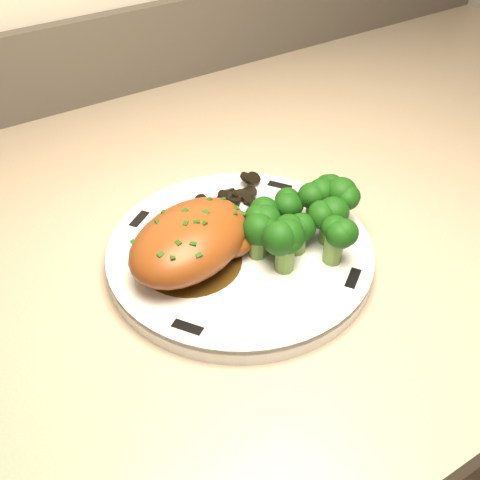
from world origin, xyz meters
TOP-DOWN VIEW (x-y plane):
  - plate at (0.52, 1.58)m, footprint 0.28×0.28m
  - rim_accent_0 at (0.62, 1.65)m, footprint 0.02×0.03m
  - rim_accent_1 at (0.46, 1.67)m, footprint 0.03×0.02m
  - rim_accent_2 at (0.43, 1.51)m, footprint 0.02×0.03m
  - rim_accent_3 at (0.59, 1.48)m, footprint 0.03×0.02m
  - gravy_pool at (0.47, 1.59)m, footprint 0.10×0.10m
  - chicken_breast at (0.48, 1.59)m, footprint 0.16×0.13m
  - mushroom_pile at (0.55, 1.64)m, footprint 0.09×0.07m
  - broccoli_florets at (0.58, 1.56)m, footprint 0.13×0.10m

SIDE VIEW (x-z plane):
  - plate at x=0.52m, z-range 0.96..0.98m
  - rim_accent_0 at x=0.62m, z-range 0.98..0.98m
  - rim_accent_1 at x=0.46m, z-range 0.98..0.98m
  - rim_accent_2 at x=0.43m, z-range 0.98..0.98m
  - rim_accent_3 at x=0.59m, z-range 0.98..0.98m
  - gravy_pool at x=0.47m, z-range 0.98..0.98m
  - mushroom_pile at x=0.55m, z-range 0.97..0.99m
  - broccoli_florets at x=0.58m, z-range 0.98..1.02m
  - chicken_breast at x=0.48m, z-range 0.98..1.03m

